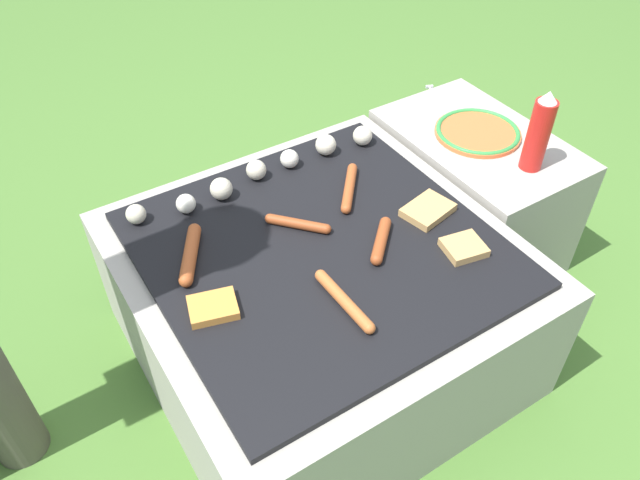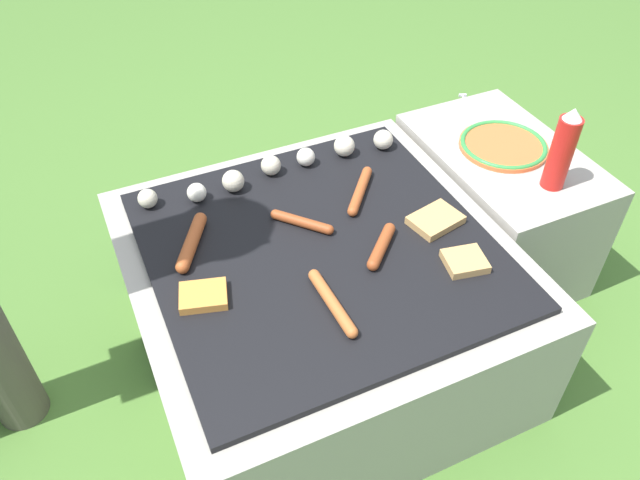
% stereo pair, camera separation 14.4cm
% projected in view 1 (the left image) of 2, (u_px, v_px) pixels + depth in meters
% --- Properties ---
extents(ground_plane, '(14.00, 14.00, 0.00)m').
position_uv_depth(ground_plane, '(320.00, 350.00, 1.73)').
color(ground_plane, '#47702D').
extents(grill, '(0.88, 0.88, 0.40)m').
position_uv_depth(grill, '(320.00, 303.00, 1.59)').
color(grill, '#9E998E').
rests_on(grill, ground_plane).
extents(side_ledge, '(0.37, 0.59, 0.40)m').
position_uv_depth(side_ledge, '(470.00, 191.00, 1.93)').
color(side_ledge, '#9E998E').
rests_on(side_ledge, ground_plane).
extents(sausage_mid_left, '(0.03, 0.20, 0.03)m').
position_uv_depth(sausage_mid_left, '(344.00, 301.00, 1.32)').
color(sausage_mid_left, '#B7602D').
rests_on(sausage_mid_left, grill).
extents(sausage_front_center, '(0.12, 0.12, 0.03)m').
position_uv_depth(sausage_front_center, '(381.00, 240.00, 1.45)').
color(sausage_front_center, '#93421E').
rests_on(sausage_front_center, grill).
extents(sausage_front_left, '(0.11, 0.17, 0.03)m').
position_uv_depth(sausage_front_left, '(190.00, 254.00, 1.42)').
color(sausage_front_left, '#A34C23').
rests_on(sausage_front_left, grill).
extents(sausage_back_left, '(0.12, 0.13, 0.02)m').
position_uv_depth(sausage_back_left, '(298.00, 224.00, 1.50)').
color(sausage_back_left, '#93421E').
rests_on(sausage_back_left, grill).
extents(sausage_back_center, '(0.14, 0.16, 0.03)m').
position_uv_depth(sausage_back_center, '(349.00, 188.00, 1.60)').
color(sausage_back_center, '#A34C23').
rests_on(sausage_back_center, grill).
extents(bread_slice_center, '(0.12, 0.11, 0.02)m').
position_uv_depth(bread_slice_center, '(213.00, 307.00, 1.31)').
color(bread_slice_center, '#D18438').
rests_on(bread_slice_center, grill).
extents(bread_slice_right, '(0.10, 0.10, 0.02)m').
position_uv_depth(bread_slice_right, '(464.00, 247.00, 1.44)').
color(bread_slice_right, tan).
rests_on(bread_slice_right, grill).
extents(bread_slice_left, '(0.14, 0.11, 0.02)m').
position_uv_depth(bread_slice_left, '(428.00, 210.00, 1.54)').
color(bread_slice_left, tan).
rests_on(bread_slice_left, grill).
extents(mushroom_row, '(0.71, 0.08, 0.06)m').
position_uv_depth(mushroom_row, '(266.00, 169.00, 1.63)').
color(mushroom_row, beige).
rests_on(mushroom_row, grill).
extents(plate_colorful, '(0.25, 0.25, 0.02)m').
position_uv_depth(plate_colorful, '(478.00, 132.00, 1.80)').
color(plate_colorful, orange).
rests_on(plate_colorful, side_ledge).
extents(condiment_bottle, '(0.06, 0.06, 0.23)m').
position_uv_depth(condiment_bottle, '(539.00, 132.00, 1.61)').
color(condiment_bottle, red).
rests_on(condiment_bottle, side_ledge).
extents(fork_utensil, '(0.10, 0.20, 0.01)m').
position_uv_depth(fork_utensil, '(438.00, 101.00, 1.93)').
color(fork_utensil, silver).
rests_on(fork_utensil, side_ledge).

